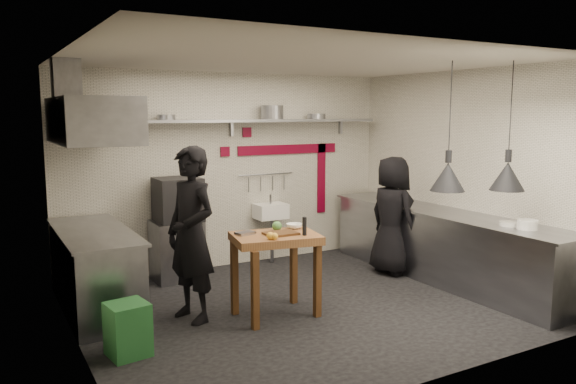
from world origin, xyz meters
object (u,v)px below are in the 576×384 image
chef_left (191,234)px  green_bin (128,329)px  prep_table (276,275)px  combi_oven (178,199)px  chef_right (392,215)px  oven_stand (177,250)px

chef_left → green_bin: bearing=-72.3°
prep_table → chef_left: chef_left is taller
green_bin → chef_left: 1.24m
combi_oven → prep_table: size_ratio=0.63×
chef_right → oven_stand: bearing=63.0°
combi_oven → green_bin: bearing=-119.8°
combi_oven → chef_right: 2.94m
chef_left → chef_right: size_ratio=1.15×
green_bin → combi_oven: bearing=60.1°
chef_right → green_bin: bearing=100.1°
chef_left → chef_right: 3.06m
oven_stand → chef_left: chef_left is taller
chef_right → chef_left: bearing=93.0°
green_bin → chef_right: chef_right is taller
combi_oven → chef_right: chef_right is taller
oven_stand → chef_right: 2.99m
oven_stand → chef_left: size_ratio=0.42×
prep_table → combi_oven: bearing=115.3°
prep_table → chef_left: (-0.84, 0.34, 0.48)m
combi_oven → green_bin: 2.56m
combi_oven → green_bin: size_ratio=1.16×
combi_oven → oven_stand: bearing=152.8°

